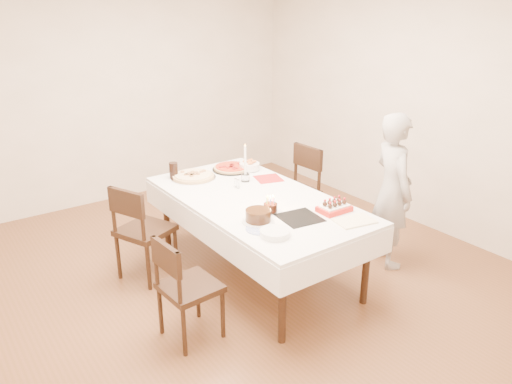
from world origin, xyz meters
TOP-DOWN VIEW (x-y plane):
  - floor at (0.00, 0.00)m, footprint 5.00×5.00m
  - wall_back at (0.00, 2.50)m, footprint 4.50×0.04m
  - wall_right at (2.25, 0.00)m, footprint 0.04×5.00m
  - dining_table at (0.08, -0.09)m, footprint 1.84×2.41m
  - chair_right_savory at (0.89, 0.36)m, footprint 0.51×0.51m
  - chair_left_savory at (-0.75, 0.45)m, footprint 0.61×0.61m
  - chair_left_dessert at (-0.86, -0.57)m, footprint 0.46×0.46m
  - person at (1.23, -0.66)m, footprint 0.53×0.63m
  - pizza_white at (-0.11, 0.69)m, footprint 0.59×0.59m
  - pizza_pepperoni at (0.34, 0.69)m, footprint 0.50×0.50m
  - red_placemat at (0.48, 0.25)m, footprint 0.31×0.31m
  - pasta_bowl at (0.48, 0.58)m, footprint 0.27×0.27m
  - taper_candle at (0.26, 0.33)m, footprint 0.11×0.11m
  - shaker_pair at (0.09, 0.21)m, footprint 0.08×0.08m
  - cola_glass at (-0.26, 0.82)m, footprint 0.10×0.10m
  - layer_cake at (-0.20, -0.51)m, footprint 0.34×0.34m
  - cake_board at (0.12, -0.65)m, footprint 0.35×0.35m
  - birthday_cake at (-0.00, -0.42)m, footprint 0.12×0.12m
  - strawberry_box at (0.44, -0.71)m, footprint 0.27×0.19m
  - box_lid at (0.42, -0.96)m, footprint 0.34×0.26m
  - plate_stack at (-0.24, -0.79)m, footprint 0.28×0.28m
  - china_plate at (-0.27, -0.63)m, footprint 0.24×0.24m

SIDE VIEW (x-z plane):
  - floor at x=0.00m, z-range 0.00..0.00m
  - dining_table at x=0.08m, z-range 0.00..0.75m
  - chair_left_dessert at x=-0.86m, z-range 0.00..0.84m
  - chair_left_savory at x=-0.75m, z-range 0.00..0.91m
  - chair_right_savory at x=0.89m, z-range 0.00..0.96m
  - person at x=1.23m, z-range 0.00..1.47m
  - red_placemat at x=0.48m, z-range 0.75..0.75m
  - cake_board at x=0.12m, z-range 0.74..0.76m
  - box_lid at x=0.42m, z-range 0.74..0.76m
  - china_plate at x=-0.27m, z-range 0.75..0.76m
  - pizza_white at x=-0.11m, z-range 0.75..0.79m
  - pizza_pepperoni at x=0.34m, z-range 0.75..0.79m
  - plate_stack at x=-0.24m, z-range 0.75..0.80m
  - strawberry_box at x=0.44m, z-range 0.75..0.82m
  - shaker_pair at x=0.09m, z-range 0.75..0.83m
  - pasta_bowl at x=0.48m, z-range 0.76..0.82m
  - layer_cake at x=-0.20m, z-range 0.75..0.85m
  - birthday_cake at x=0.00m, z-range 0.76..0.89m
  - cola_glass at x=-0.26m, z-range 0.75..0.91m
  - taper_candle at x=0.26m, z-range 0.75..1.13m
  - wall_back at x=0.00m, z-range 0.00..2.70m
  - wall_right at x=2.25m, z-range 0.00..2.70m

